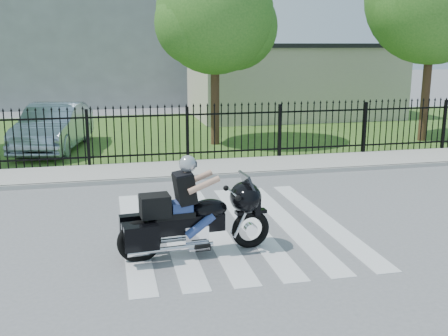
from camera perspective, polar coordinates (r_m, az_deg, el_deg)
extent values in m
plane|color=slate|center=(10.84, 0.92, -6.45)|extent=(120.00, 120.00, 0.00)
cube|color=#ADAAA3|center=(15.53, -3.39, -0.12)|extent=(40.00, 2.00, 0.12)
cube|color=#ADAAA3|center=(14.57, -2.76, -1.02)|extent=(40.00, 0.12, 0.12)
cube|color=#325B1F|center=(22.35, -6.30, 3.84)|extent=(40.00, 12.00, 0.02)
cube|color=black|center=(16.43, -3.97, 1.65)|extent=(26.00, 0.04, 0.05)
cube|color=black|center=(16.23, -4.04, 5.80)|extent=(26.00, 0.04, 0.05)
cylinder|color=#382316|center=(19.38, -0.98, 8.63)|extent=(0.32, 0.32, 4.16)
sphere|color=#2A631C|center=(19.34, -1.02, 16.33)|extent=(4.20, 4.20, 4.20)
cylinder|color=#382316|center=(21.54, 21.21, 9.08)|extent=(0.32, 0.32, 4.80)
cube|color=#BBB49B|center=(27.63, 7.39, 9.25)|extent=(10.00, 6.00, 3.50)
cube|color=black|center=(27.56, 7.51, 13.09)|extent=(10.20, 6.20, 0.20)
cube|color=#96999E|center=(35.99, -14.16, 16.67)|extent=(15.00, 10.00, 12.00)
torus|color=black|center=(9.72, 2.91, -6.67)|extent=(0.74, 0.20, 0.73)
torus|color=black|center=(9.24, -9.22, -7.91)|extent=(0.78, 0.23, 0.77)
cube|color=black|center=(9.31, -4.12, -6.09)|extent=(1.39, 0.37, 0.32)
ellipsoid|color=black|center=(9.33, -1.62, -4.44)|extent=(0.69, 0.48, 0.35)
cube|color=black|center=(9.20, -5.42, -5.04)|extent=(0.71, 0.40, 0.11)
cube|color=silver|center=(9.40, -3.15, -7.03)|extent=(0.45, 0.35, 0.32)
ellipsoid|color=black|center=(9.49, 2.36, -3.21)|extent=(0.63, 0.81, 0.57)
cube|color=black|center=(9.08, -7.53, -4.09)|extent=(0.54, 0.44, 0.38)
cube|color=navy|center=(9.18, -4.66, -4.22)|extent=(0.38, 0.35, 0.19)
sphere|color=#ADAFB5|center=(9.01, -3.97, 0.45)|extent=(0.31, 0.31, 0.31)
imported|color=#98AEBF|center=(19.41, -18.04, 4.27)|extent=(2.63, 5.14, 1.62)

